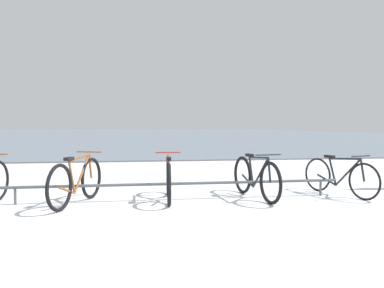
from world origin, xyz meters
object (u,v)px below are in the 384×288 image
Objects in this scene: bicycle_2 at (169,179)px; bicycle_3 at (255,178)px; bicycle_1 at (77,181)px; bicycle_4 at (340,176)px.

bicycle_2 is 0.94× the size of bicycle_3.
bicycle_2 is at bearing 4.69° from bicycle_1.
bicycle_3 is 1.09× the size of bicycle_4.
bicycle_3 is at bearing 1.30° from bicycle_1.
bicycle_1 reaches higher than bicycle_4.
bicycle_1 is 3.03m from bicycle_3.
bicycle_1 reaches higher than bicycle_3.
bicycle_1 is 1.02× the size of bicycle_2.
bicycle_2 is 1.03× the size of bicycle_4.
bicycle_4 is at bearing 1.98° from bicycle_3.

